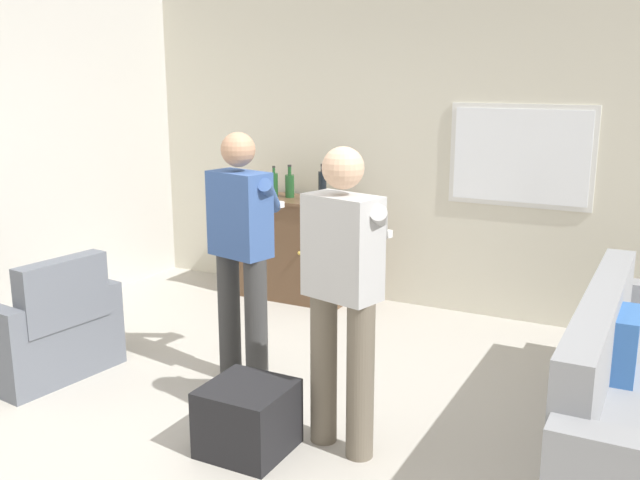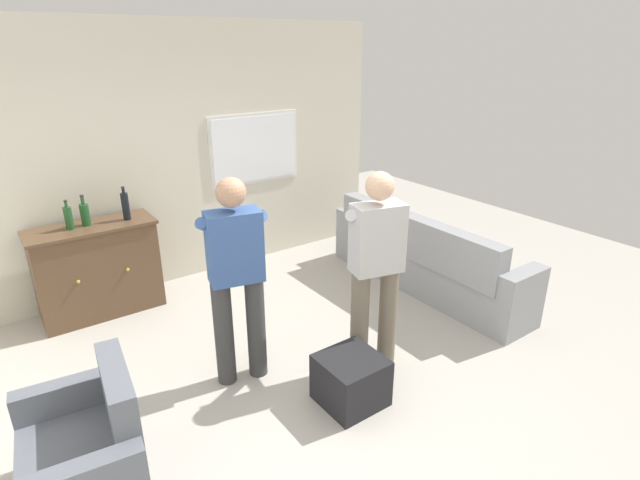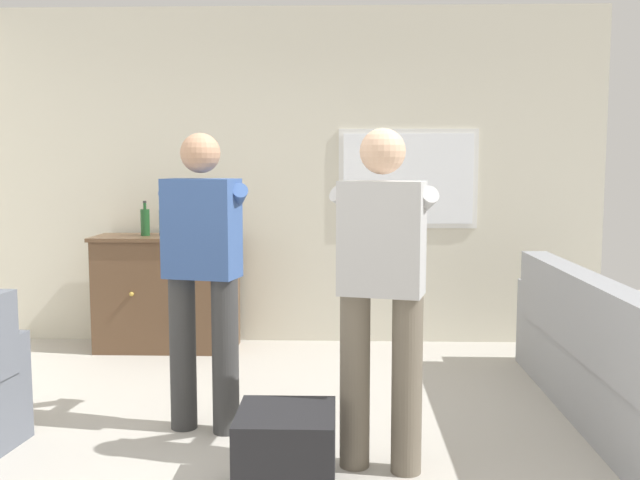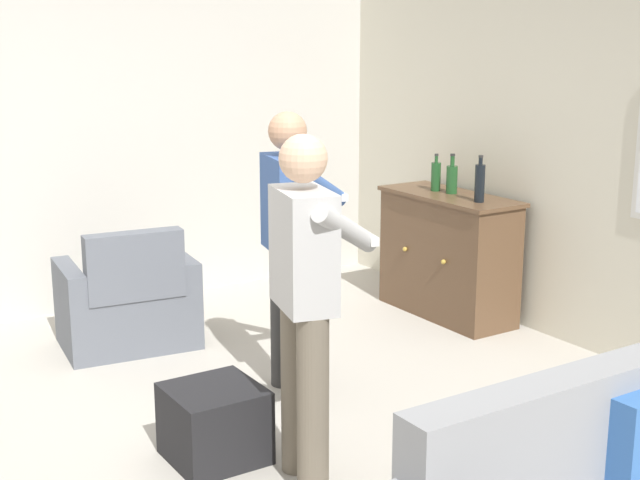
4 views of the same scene
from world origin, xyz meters
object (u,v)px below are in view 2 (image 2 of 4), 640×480
bottle_wine_green (69,218)px  bottle_liquor_amber (85,214)px  ottoman (351,380)px  sideboard_cabinet (98,270)px  person_standing_right (376,263)px  person_standing_left (236,273)px  bottle_spirits_clear (126,206)px  armchair (87,459)px  couch (423,261)px

bottle_wine_green → bottle_liquor_amber: 0.15m
bottle_liquor_amber → ottoman: 2.95m
sideboard_cabinet → person_standing_right: (1.62, -2.26, 0.47)m
person_standing_left → person_standing_right: bearing=-26.9°
bottle_spirits_clear → person_standing_left: (0.30, -1.74, -0.14)m
person_standing_left → person_standing_right: 1.09m
bottle_liquor_amber → person_standing_left: person_standing_left is taller
armchair → sideboard_cabinet: size_ratio=0.82×
ottoman → person_standing_right: person_standing_right is taller
armchair → bottle_liquor_amber: bearing=75.3°
sideboard_cabinet → bottle_spirits_clear: bearing=-4.6°
bottle_wine_green → person_standing_left: person_standing_left is taller
bottle_wine_green → ottoman: (1.34, -2.53, -0.85)m
couch → person_standing_right: size_ratio=1.50×
couch → bottle_spirits_clear: bottle_spirits_clear is taller
bottle_liquor_amber → bottle_spirits_clear: bearing=-9.1°
ottoman → person_standing_right: (0.45, 0.27, 0.75)m
bottle_liquor_amber → person_standing_right: bearing=-54.4°
bottle_wine_green → bottle_liquor_amber: (0.15, 0.03, -0.00)m
bottle_wine_green → bottle_spirits_clear: size_ratio=0.85×
sideboard_cabinet → bottle_wine_green: size_ratio=4.11×
sideboard_cabinet → person_standing_left: 1.94m
couch → person_standing_left: 2.44m
armchair → bottle_liquor_amber: (0.61, 2.32, 0.76)m
couch → person_standing_right: bearing=-151.9°
bottle_liquor_amber → person_standing_right: size_ratio=0.18×
ottoman → person_standing_left: size_ratio=0.27×
bottle_wine_green → bottle_spirits_clear: bottle_spirits_clear is taller
bottle_liquor_amber → bottle_spirits_clear: (0.36, -0.06, 0.03)m
bottle_wine_green → couch: bearing=-25.7°
bottle_wine_green → ottoman: bottle_wine_green is taller
armchair → person_standing_right: 2.34m
bottle_liquor_amber → bottle_spirits_clear: bottle_spirits_clear is taller
bottle_spirits_clear → person_standing_right: (1.27, -2.23, -0.14)m
armchair → bottle_wine_green: bottle_wine_green is taller
bottle_liquor_amber → bottle_spirits_clear: 0.37m
bottle_liquor_amber → person_standing_right: (1.64, -2.29, -0.11)m
bottle_liquor_amber → person_standing_left: size_ratio=0.18×
ottoman → person_standing_left: bearing=124.3°
ottoman → bottle_wine_green: bearing=117.9°
couch → person_standing_left: (-2.35, -0.24, 0.61)m
ottoman → bottle_liquor_amber: bearing=114.9°
armchair → sideboard_cabinet: sideboard_cabinet is taller
couch → bottle_spirits_clear: size_ratio=7.56×
armchair → bottle_liquor_amber: bottle_liquor_amber is taller
armchair → bottle_wine_green: 2.46m
person_standing_right → person_standing_left: bearing=153.1°
bottle_liquor_amber → person_standing_left: 1.92m
sideboard_cabinet → person_standing_right: bearing=-54.4°
couch → bottle_liquor_amber: bottle_liquor_amber is taller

